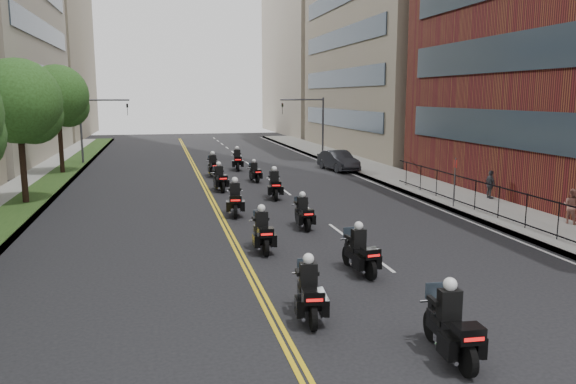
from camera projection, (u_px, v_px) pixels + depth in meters
name	position (u px, v px, depth m)	size (l,w,h in m)	color
sidewalk_right	(420.00, 186.00, 35.85)	(4.00, 90.00, 0.15)	gray
sidewalk_left	(15.00, 201.00, 30.55)	(4.00, 90.00, 0.15)	gray
grass_strip	(30.00, 199.00, 30.71)	(2.00, 90.00, 0.04)	#203D16
building_right_tan	(410.00, 4.00, 57.51)	(15.11, 28.00, 30.00)	gray
building_right_far	(326.00, 48.00, 86.66)	(15.00, 28.00, 26.00)	gray
building_left_far	(22.00, 42.00, 77.05)	(16.00, 28.00, 26.00)	gray
iron_fence	(542.00, 215.00, 23.00)	(0.05, 28.00, 1.50)	black
traffic_signal_right	(313.00, 119.00, 51.02)	(4.09, 0.20, 5.60)	#3F3F44
traffic_signal_left	(93.00, 121.00, 46.81)	(4.09, 0.20, 5.60)	#3F3F44
motorcycle_1	(451.00, 328.00, 12.29)	(0.62, 2.48, 1.83)	black
motorcycle_2	(309.00, 294.00, 14.54)	(0.69, 2.34, 1.73)	black
motorcycle_3	(360.00, 253.00, 18.29)	(0.66, 2.32, 1.71)	black
motorcycle_4	(262.00, 233.00, 20.94)	(0.55, 2.38, 1.76)	black
motorcycle_5	(303.00, 214.00, 24.56)	(0.50, 2.19, 1.62)	black
motorcycle_6	(235.00, 200.00, 27.21)	(0.73, 2.52, 1.86)	black
motorcycle_7	(275.00, 186.00, 31.63)	(0.70, 2.48, 1.83)	black
motorcycle_8	(220.00, 179.00, 34.19)	(0.71, 2.43, 1.80)	black
motorcycle_9	(255.00, 173.00, 37.87)	(0.61, 2.07, 1.53)	black
motorcycle_10	(213.00, 167.00, 40.21)	(0.67, 2.49, 1.84)	black
motorcycle_11	(237.00, 161.00, 43.79)	(0.67, 2.54, 1.88)	black
parked_sedan	(338.00, 161.00, 43.65)	(1.63, 4.68, 1.54)	black
pedestrian_b	(572.00, 206.00, 24.79)	(0.76, 0.59, 1.57)	#9A6154
pedestrian_c	(490.00, 185.00, 30.86)	(0.91, 0.38, 1.55)	#393B40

